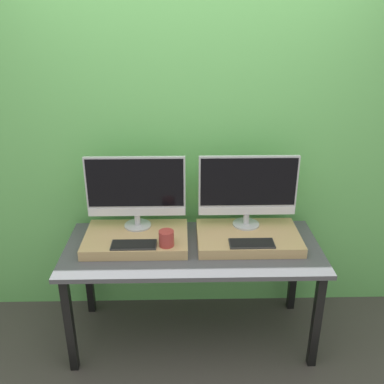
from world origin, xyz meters
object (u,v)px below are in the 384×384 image
Objects in this scene: mug at (166,238)px; monitor_right at (248,188)px; monitor_left at (136,189)px; keyboard_left at (134,245)px; keyboard_right at (252,243)px.

mug is 0.63m from monitor_right.
monitor_left is 0.73m from monitor_right.
keyboard_right is at bearing 0.00° from keyboard_left.
monitor_left is 2.30× the size of keyboard_right.
keyboard_left is 0.73m from keyboard_right.
mug is at bearing 0.00° from keyboard_left.
mug is 0.15× the size of monitor_right.
keyboard_right is (0.53, 0.00, -0.04)m from mug.
keyboard_right is (0.73, 0.00, 0.00)m from keyboard_left.
mug reaches higher than keyboard_right.
monitor_left is 0.81m from keyboard_right.
keyboard_right is at bearing 0.00° from mug.
monitor_left is at bearing 127.85° from mug.
monitor_right reaches higher than keyboard_right.
mug is at bearing -52.15° from monitor_left.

